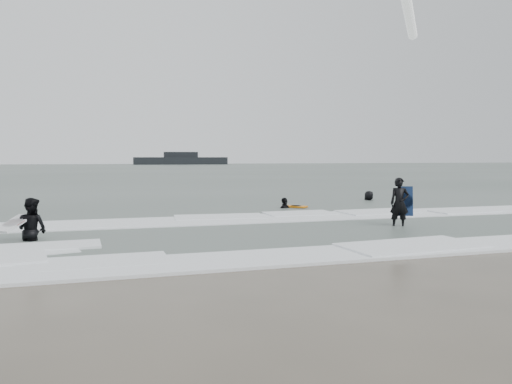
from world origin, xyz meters
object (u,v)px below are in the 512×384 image
object	(u,v)px
surfer_centre	(399,228)
surfer_right_far	(369,201)
surfer_wading	(32,242)
vessel_horizon	(181,160)
surfer_right_near	(285,209)

from	to	relation	value
surfer_centre	surfer_right_far	distance (m)	9.80
surfer_wading	surfer_right_far	bearing A→B (deg)	-113.48
surfer_wading	vessel_horizon	world-z (taller)	vessel_horizon
surfer_centre	vessel_horizon	size ratio (longest dim) A/B	0.06
surfer_centre	surfer_wading	xyz separation A→B (m)	(-10.90, 0.46, 0.00)
surfer_right_near	surfer_right_far	world-z (taller)	surfer_right_far
surfer_right_near	surfer_right_far	distance (m)	6.02
surfer_right_near	surfer_right_far	xyz separation A→B (m)	(5.48, 2.48, 0.00)
surfer_right_near	vessel_horizon	bearing A→B (deg)	-120.05
vessel_horizon	surfer_right_near	bearing A→B (deg)	-95.86
surfer_right_far	vessel_horizon	bearing A→B (deg)	-116.43
surfer_wading	surfer_centre	bearing A→B (deg)	-145.79
surfer_centre	surfer_right_far	size ratio (longest dim) A/B	0.97
vessel_horizon	surfer_right_far	bearing A→B (deg)	-93.60
surfer_right_far	vessel_horizon	size ratio (longest dim) A/B	0.06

